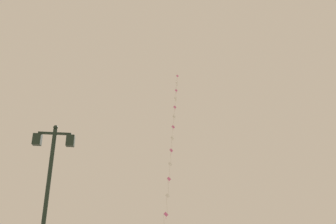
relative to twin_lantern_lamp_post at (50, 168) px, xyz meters
name	(u,v)px	position (x,y,z in m)	size (l,w,h in m)	color
twin_lantern_lamp_post	(50,168)	(0.00, 0.00, 0.00)	(1.42, 0.28, 5.05)	#1E2D23
kite_train	(173,132)	(8.11, 21.22, 7.76)	(4.22, 14.20, 21.78)	brown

